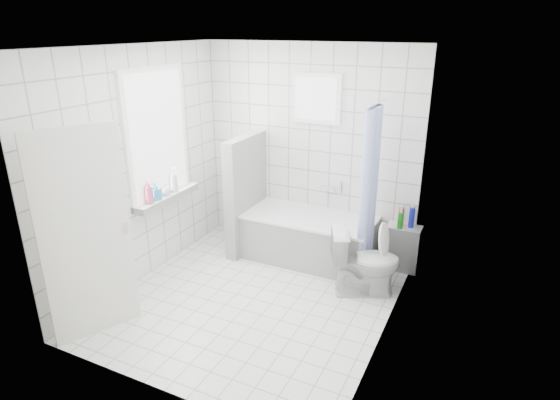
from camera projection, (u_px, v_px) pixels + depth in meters
The scene contains 19 objects.
ground at pixel (253, 299), 5.05m from camera, with size 3.00×3.00×0.00m, color white.
ceiling at pixel (247, 46), 4.13m from camera, with size 3.00×3.00×0.00m, color white.
wall_back at pixel (309, 150), 5.86m from camera, with size 2.80×0.02×2.60m, color white.
wall_front at pixel (148, 247), 3.33m from camera, with size 2.80×0.02×2.60m, color white.
wall_left at pixel (140, 167), 5.16m from camera, with size 0.02×3.00×2.60m, color white.
wall_right at pixel (393, 208), 4.02m from camera, with size 0.02×3.00×2.60m, color white.
window_left at pixel (158, 136), 5.29m from camera, with size 0.01×0.90×1.40m, color white.
window_back at pixel (316, 99), 5.55m from camera, with size 0.50×0.01×0.50m, color white.
window_sill at pixel (167, 197), 5.53m from camera, with size 0.18×1.02×0.08m, color white.
door at pixel (86, 236), 4.19m from camera, with size 0.04×0.80×2.00m, color silver.
bathtub at pixel (309, 238), 5.82m from camera, with size 1.59×0.77×0.58m.
partition_wall at pixel (246, 194), 5.97m from camera, with size 0.15×0.85×1.50m, color white.
tiled_ledge at pixel (402, 248), 5.60m from camera, with size 0.40×0.24×0.55m, color white.
toilet at pixel (365, 262), 5.05m from camera, with size 0.42×0.74×0.75m, color silver.
curtain_rod at pixel (377, 104), 4.90m from camera, with size 0.02×0.02×0.80m, color silver.
shower_curtain at pixel (368, 188), 5.11m from camera, with size 0.14×0.48×1.78m, color #465DCE, non-canonical shape.
tub_faucet at pixel (328, 188), 5.87m from camera, with size 0.18×0.06×0.06m, color silver.
sill_bottles at pixel (162, 186), 5.41m from camera, with size 0.17×0.56×0.30m.
ledge_bottles at pixel (405, 218), 5.45m from camera, with size 0.18×0.15×0.25m.
Camera 1 is at (2.14, -3.79, 2.79)m, focal length 30.00 mm.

